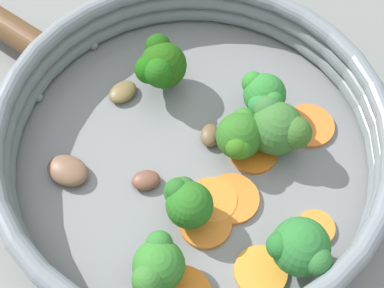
% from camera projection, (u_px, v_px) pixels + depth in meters
% --- Properties ---
extents(ground_plane, '(4.00, 4.00, 0.00)m').
position_uv_depth(ground_plane, '(192.00, 161.00, 0.46)').
color(ground_plane, gray).
extents(skillet, '(0.31, 0.31, 0.01)m').
position_uv_depth(skillet, '(192.00, 157.00, 0.46)').
color(skillet, gray).
rests_on(skillet, ground_plane).
extents(skillet_rim_wall, '(0.32, 0.32, 0.05)m').
position_uv_depth(skillet_rim_wall, '(192.00, 138.00, 0.43)').
color(skillet_rim_wall, gray).
rests_on(skillet_rim_wall, skillet).
extents(skillet_rivet_left, '(0.01, 0.01, 0.01)m').
position_uv_depth(skillet_rivet_left, '(94.00, 45.00, 0.50)').
color(skillet_rivet_left, gray).
rests_on(skillet_rivet_left, skillet).
extents(skillet_rivet_right, '(0.01, 0.01, 0.01)m').
position_uv_depth(skillet_rivet_right, '(38.00, 97.00, 0.47)').
color(skillet_rivet_right, gray).
rests_on(skillet_rivet_right, skillet).
extents(carrot_slice_0, '(0.04, 0.04, 0.00)m').
position_uv_depth(carrot_slice_0, '(316.00, 228.00, 0.42)').
color(carrot_slice_0, orange).
rests_on(carrot_slice_0, skillet).
extents(carrot_slice_1, '(0.05, 0.05, 0.00)m').
position_uv_depth(carrot_slice_1, '(232.00, 199.00, 0.43)').
color(carrot_slice_1, orange).
rests_on(carrot_slice_1, skillet).
extents(carrot_slice_2, '(0.05, 0.05, 0.00)m').
position_uv_depth(carrot_slice_2, '(309.00, 126.00, 0.46)').
color(carrot_slice_2, orange).
rests_on(carrot_slice_2, skillet).
extents(carrot_slice_3, '(0.05, 0.05, 0.00)m').
position_uv_depth(carrot_slice_3, '(261.00, 272.00, 0.40)').
color(carrot_slice_3, gold).
rests_on(carrot_slice_3, skillet).
extents(carrot_slice_4, '(0.05, 0.05, 0.00)m').
position_uv_depth(carrot_slice_4, '(253.00, 153.00, 0.45)').
color(carrot_slice_4, orange).
rests_on(carrot_slice_4, skillet).
extents(carrot_slice_5, '(0.04, 0.04, 0.00)m').
position_uv_depth(carrot_slice_5, '(212.00, 200.00, 0.43)').
color(carrot_slice_5, orange).
rests_on(carrot_slice_5, skillet).
extents(carrot_slice_7, '(0.06, 0.06, 0.00)m').
position_uv_depth(carrot_slice_7, '(206.00, 224.00, 0.42)').
color(carrot_slice_7, orange).
rests_on(carrot_slice_7, skillet).
extents(broccoli_floret_0, '(0.04, 0.04, 0.04)m').
position_uv_depth(broccoli_floret_0, '(263.00, 96.00, 0.45)').
color(broccoli_floret_0, '#6D934F').
rests_on(broccoli_floret_0, skillet).
extents(broccoli_floret_1, '(0.05, 0.04, 0.05)m').
position_uv_depth(broccoli_floret_1, '(278.00, 127.00, 0.43)').
color(broccoli_floret_1, '#6D9A5E').
rests_on(broccoli_floret_1, skillet).
extents(broccoli_floret_2, '(0.05, 0.04, 0.05)m').
position_uv_depth(broccoli_floret_2, '(300.00, 248.00, 0.38)').
color(broccoli_floret_2, '#73A751').
rests_on(broccoli_floret_2, skillet).
extents(broccoli_floret_3, '(0.04, 0.05, 0.04)m').
position_uv_depth(broccoli_floret_3, '(240.00, 136.00, 0.43)').
color(broccoli_floret_3, '#6BA25D').
rests_on(broccoli_floret_3, skillet).
extents(broccoli_floret_4, '(0.04, 0.05, 0.05)m').
position_uv_depth(broccoli_floret_4, '(157.00, 266.00, 0.37)').
color(broccoli_floret_4, '#7DB76B').
rests_on(broccoli_floret_4, skillet).
extents(broccoli_floret_5, '(0.04, 0.04, 0.04)m').
position_uv_depth(broccoli_floret_5, '(186.00, 201.00, 0.40)').
color(broccoli_floret_5, olive).
rests_on(broccoli_floret_5, skillet).
extents(broccoli_floret_6, '(0.04, 0.05, 0.05)m').
position_uv_depth(broccoli_floret_6, '(160.00, 65.00, 0.46)').
color(broccoli_floret_6, '#5F9356').
rests_on(broccoli_floret_6, skillet).
extents(mushroom_piece_0, '(0.02, 0.03, 0.01)m').
position_uv_depth(mushroom_piece_0, '(210.00, 135.00, 0.45)').
color(mushroom_piece_0, brown).
rests_on(mushroom_piece_0, skillet).
extents(mushroom_piece_1, '(0.03, 0.03, 0.01)m').
position_uv_depth(mushroom_piece_1, '(123.00, 92.00, 0.48)').
color(mushroom_piece_1, olive).
rests_on(mushroom_piece_1, skillet).
extents(mushroom_piece_2, '(0.04, 0.03, 0.01)m').
position_uv_depth(mushroom_piece_2, '(68.00, 171.00, 0.44)').
color(mushroom_piece_2, brown).
rests_on(mushroom_piece_2, skillet).
extents(mushroom_piece_3, '(0.03, 0.03, 0.01)m').
position_uv_depth(mushroom_piece_3, '(146.00, 180.00, 0.43)').
color(mushroom_piece_3, brown).
rests_on(mushroom_piece_3, skillet).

